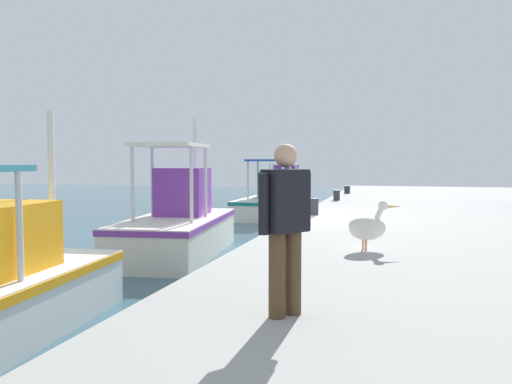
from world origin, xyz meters
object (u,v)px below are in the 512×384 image
fishing_boat_third (273,201)px  mooring_bollard_third (347,190)px  pelican (367,226)px  fisherman_standing (285,222)px  fishing_boat_second (178,226)px  fishing_boat_fourth (285,191)px  mooring_bollard_nearest (314,207)px  mooring_bollard_second (337,195)px

fishing_boat_third → mooring_bollard_third: (2.84, -2.85, 0.36)m
pelican → mooring_bollard_third: 15.41m
fisherman_standing → mooring_bollard_third: (19.29, 1.15, -0.73)m
fishing_boat_second → fishing_boat_fourth: size_ratio=1.01×
fisherman_standing → mooring_bollard_nearest: bearing=7.0°
mooring_bollard_second → mooring_bollard_third: size_ratio=1.09×
mooring_bollard_nearest → mooring_bollard_third: size_ratio=1.31×
fishing_boat_fourth → mooring_bollard_nearest: (-13.00, -3.55, 0.36)m
fishing_boat_second → pelican: bearing=-120.9°
fishing_boat_fourth → mooring_bollard_second: (-7.44, -3.55, 0.32)m
fishing_boat_second → mooring_bollard_third: (12.52, -2.95, 0.26)m
pelican → fishing_boat_second: bearing=59.1°
pelican → mooring_bollard_second: size_ratio=2.47×
fishing_boat_second → pelican: fishing_boat_second is taller
mooring_bollard_third → mooring_bollard_nearest: bearing=-180.0°
mooring_bollard_third → fishing_boat_second: bearing=166.7°
fisherman_standing → mooring_bollard_third: fisherman_standing is taller
fishing_boat_third → mooring_bollard_nearest: fishing_boat_third is taller
mooring_bollard_third → fishing_boat_third: bearing=134.9°
fisherman_standing → mooring_bollard_nearest: fisherman_standing is taller
fishing_boat_second → mooring_bollard_nearest: fishing_boat_second is taller
fishing_boat_third → fishing_boat_fourth: fishing_boat_third is taller
mooring_bollard_nearest → fishing_boat_fourth: bearing=15.3°
fishing_boat_second → mooring_bollard_nearest: (2.55, -2.95, 0.31)m
fishing_boat_second → fishing_boat_third: fishing_boat_second is taller
pelican → fisherman_standing: fisherman_standing is taller
pelican → mooring_bollard_nearest: size_ratio=2.05×
fishing_boat_fourth → mooring_bollard_third: fishing_boat_fourth is taller
pelican → mooring_bollard_nearest: 5.61m
fisherman_standing → mooring_bollard_second: bearing=4.4°
fishing_boat_third → fisherman_standing: 16.96m
fishing_boat_second → mooring_bollard_second: bearing=-20.0°
fishing_boat_second → fishing_boat_fourth: fishing_boat_second is taller
fisherman_standing → mooring_bollard_second: (14.89, 1.15, -0.71)m
fishing_boat_second → fishing_boat_third: (9.67, -0.10, -0.10)m
mooring_bollard_second → fishing_boat_second: bearing=160.0°
mooring_bollard_third → fishing_boat_fourth: bearing=49.4°
fishing_boat_fourth → mooring_bollard_third: bearing=-130.6°
fishing_boat_fourth → fisherman_standing: size_ratio=3.02×
pelican → fisherman_standing: size_ratio=0.57×
mooring_bollard_nearest → mooring_bollard_third: mooring_bollard_nearest is taller
fishing_boat_fourth → pelican: size_ratio=5.27×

